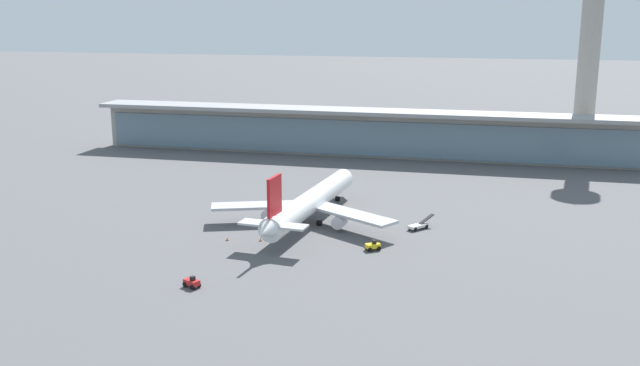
{
  "coord_description": "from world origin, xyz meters",
  "views": [
    {
      "loc": [
        37.88,
        -141.86,
        45.75
      ],
      "look_at": [
        0.0,
        15.87,
        6.82
      ],
      "focal_mm": 40.23,
      "sensor_mm": 36.0,
      "label": 1
    }
  ],
  "objects_px": {
    "service_truck_near_nose_yellow": "(373,246)",
    "control_tower": "(590,40)",
    "airliner_on_stand": "(310,202)",
    "service_truck_under_wing_red": "(192,282)",
    "safety_cone_alpha": "(260,240)",
    "safety_cone_bravo": "(227,239)",
    "service_truck_mid_apron_white": "(419,225)"
  },
  "relations": [
    {
      "from": "service_truck_under_wing_red",
      "to": "safety_cone_alpha",
      "type": "relative_size",
      "value": 4.74
    },
    {
      "from": "airliner_on_stand",
      "to": "safety_cone_alpha",
      "type": "distance_m",
      "value": 17.01
    },
    {
      "from": "service_truck_under_wing_red",
      "to": "safety_cone_bravo",
      "type": "xyz_separation_m",
      "value": [
        -3.27,
        25.56,
        -0.56
      ]
    },
    {
      "from": "airliner_on_stand",
      "to": "control_tower",
      "type": "height_order",
      "value": "control_tower"
    },
    {
      "from": "service_truck_near_nose_yellow",
      "to": "safety_cone_bravo",
      "type": "height_order",
      "value": "service_truck_near_nose_yellow"
    },
    {
      "from": "service_truck_mid_apron_white",
      "to": "safety_cone_bravo",
      "type": "bearing_deg",
      "value": -155.4
    },
    {
      "from": "service_truck_near_nose_yellow",
      "to": "service_truck_mid_apron_white",
      "type": "distance_m",
      "value": 17.84
    },
    {
      "from": "airliner_on_stand",
      "to": "control_tower",
      "type": "bearing_deg",
      "value": 53.69
    },
    {
      "from": "service_truck_mid_apron_white",
      "to": "safety_cone_alpha",
      "type": "height_order",
      "value": "service_truck_mid_apron_white"
    },
    {
      "from": "service_truck_mid_apron_white",
      "to": "safety_cone_bravo",
      "type": "xyz_separation_m",
      "value": [
        -37.43,
        -17.13,
        -0.49
      ]
    },
    {
      "from": "safety_cone_alpha",
      "to": "service_truck_near_nose_yellow",
      "type": "bearing_deg",
      "value": -0.77
    },
    {
      "from": "service_truck_mid_apron_white",
      "to": "safety_cone_alpha",
      "type": "distance_m",
      "value": 34.57
    },
    {
      "from": "safety_cone_alpha",
      "to": "safety_cone_bravo",
      "type": "bearing_deg",
      "value": -169.98
    },
    {
      "from": "service_truck_under_wing_red",
      "to": "safety_cone_bravo",
      "type": "bearing_deg",
      "value": 97.28
    },
    {
      "from": "control_tower",
      "to": "safety_cone_alpha",
      "type": "bearing_deg",
      "value": -124.7
    },
    {
      "from": "safety_cone_alpha",
      "to": "safety_cone_bravo",
      "type": "height_order",
      "value": "same"
    },
    {
      "from": "airliner_on_stand",
      "to": "service_truck_mid_apron_white",
      "type": "bearing_deg",
      "value": 2.09
    },
    {
      "from": "service_truck_near_nose_yellow",
      "to": "control_tower",
      "type": "distance_m",
      "value": 122.48
    },
    {
      "from": "service_truck_near_nose_yellow",
      "to": "service_truck_mid_apron_white",
      "type": "bearing_deg",
      "value": 65.63
    },
    {
      "from": "service_truck_under_wing_red",
      "to": "safety_cone_alpha",
      "type": "distance_m",
      "value": 26.99
    },
    {
      "from": "service_truck_near_nose_yellow",
      "to": "service_truck_mid_apron_white",
      "type": "xyz_separation_m",
      "value": [
        7.36,
        16.25,
        -0.07
      ]
    },
    {
      "from": "service_truck_near_nose_yellow",
      "to": "service_truck_under_wing_red",
      "type": "height_order",
      "value": "same"
    },
    {
      "from": "airliner_on_stand",
      "to": "safety_cone_bravo",
      "type": "xyz_separation_m",
      "value": [
        -13.36,
        -16.26,
        -4.36
      ]
    },
    {
      "from": "service_truck_near_nose_yellow",
      "to": "safety_cone_alpha",
      "type": "bearing_deg",
      "value": 179.23
    },
    {
      "from": "control_tower",
      "to": "airliner_on_stand",
      "type": "bearing_deg",
      "value": -126.31
    },
    {
      "from": "airliner_on_stand",
      "to": "service_truck_under_wing_red",
      "type": "height_order",
      "value": "airliner_on_stand"
    },
    {
      "from": "safety_cone_bravo",
      "to": "service_truck_near_nose_yellow",
      "type": "bearing_deg",
      "value": 1.68
    },
    {
      "from": "service_truck_under_wing_red",
      "to": "control_tower",
      "type": "height_order",
      "value": "control_tower"
    },
    {
      "from": "service_truck_under_wing_red",
      "to": "service_truck_mid_apron_white",
      "type": "relative_size",
      "value": 0.54
    },
    {
      "from": "safety_cone_alpha",
      "to": "service_truck_under_wing_red",
      "type": "bearing_deg",
      "value": -97.45
    },
    {
      "from": "airliner_on_stand",
      "to": "service_truck_under_wing_red",
      "type": "relative_size",
      "value": 16.8
    },
    {
      "from": "service_truck_mid_apron_white",
      "to": "control_tower",
      "type": "bearing_deg",
      "value": 64.67
    }
  ]
}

